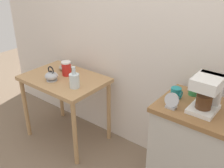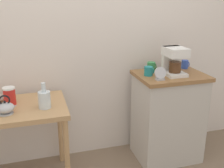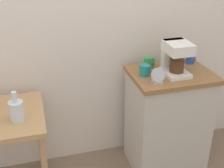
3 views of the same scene
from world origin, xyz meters
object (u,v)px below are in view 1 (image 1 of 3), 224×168
bowl_stoneware (66,67)px  table_clock (172,102)px  glass_carafe_vase (74,80)px  mug_dark_teal (176,93)px  coffee_maker (207,92)px  mug_tall_green (194,90)px  teakettle (52,76)px  canister_enamel (66,68)px

bowl_stoneware → table_clock: bearing=-10.8°
bowl_stoneware → glass_carafe_vase: bearing=-32.7°
mug_dark_teal → table_clock: (0.04, -0.16, 0.01)m
coffee_maker → mug_tall_green: coffee_maker is taller
glass_carafe_vase → coffee_maker: coffee_maker is taller
bowl_stoneware → teakettle: size_ratio=0.95×
coffee_maker → table_clock: bearing=-147.1°
bowl_stoneware → table_clock: size_ratio=1.29×
canister_enamel → mug_tall_green: size_ratio=1.68×
mug_dark_teal → table_clock: 0.16m
glass_carafe_vase → mug_tall_green: 1.09m
teakettle → mug_dark_teal: mug_dark_teal is taller
glass_carafe_vase → mug_dark_teal: (0.96, 0.14, 0.12)m
table_clock → mug_dark_teal: bearing=104.1°
mug_dark_teal → bowl_stoneware: bearing=175.4°
canister_enamel → coffee_maker: coffee_maker is taller
teakettle → table_clock: size_ratio=1.36×
canister_enamel → mug_dark_teal: bearing=-0.4°
coffee_maker → mug_dark_teal: 0.26m
glass_carafe_vase → mug_tall_green: size_ratio=2.36×
bowl_stoneware → canister_enamel: canister_enamel is taller
mug_dark_teal → glass_carafe_vase: bearing=-171.5°
glass_carafe_vase → mug_tall_green: bearing=14.8°
glass_carafe_vase → canister_enamel: 0.31m
canister_enamel → mug_tall_green: (1.32, 0.13, 0.12)m
teakettle → glass_carafe_vase: bearing=6.4°
bowl_stoneware → coffee_maker: coffee_maker is taller
canister_enamel → table_clock: table_clock is taller
glass_carafe_vase → bowl_stoneware: bearing=147.3°
coffee_maker → glass_carafe_vase: bearing=-174.7°
glass_carafe_vase → canister_enamel: bearing=150.7°
glass_carafe_vase → table_clock: size_ratio=1.79×
coffee_maker → mug_dark_teal: coffee_maker is taller
bowl_stoneware → canister_enamel: (0.12, -0.10, 0.05)m
coffee_maker → mug_dark_teal: size_ratio=3.02×
glass_carafe_vase → coffee_maker: (1.19, 0.11, 0.22)m
glass_carafe_vase → mug_dark_teal: bearing=8.5°
teakettle → mug_tall_green: size_ratio=1.79×
canister_enamel → coffee_maker: size_ratio=0.57×
glass_carafe_vase → coffee_maker: size_ratio=0.81×
glass_carafe_vase → coffee_maker: bearing=5.3°
mug_tall_green → table_clock: table_clock is taller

